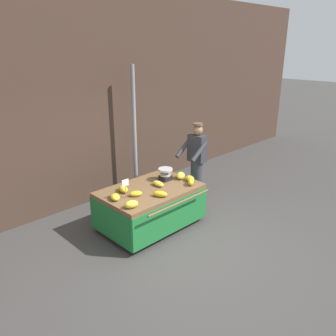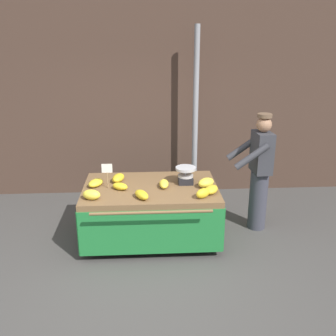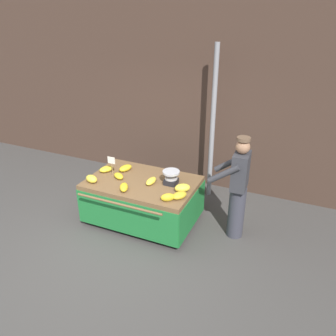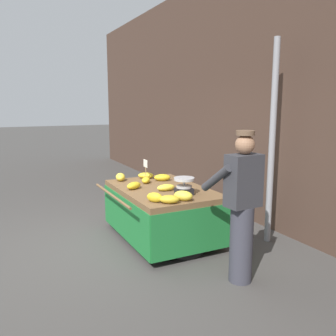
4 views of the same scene
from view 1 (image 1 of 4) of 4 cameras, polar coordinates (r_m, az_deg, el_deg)
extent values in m
plane|color=#423F3D|center=(5.93, 3.07, -13.43)|extent=(60.00, 60.00, 0.00)
cube|color=#473328|center=(7.28, -13.84, 11.00)|extent=(16.00, 0.24, 4.39)
cylinder|color=gray|center=(7.50, -5.64, 5.85)|extent=(0.09, 0.09, 2.89)
cube|color=brown|center=(6.27, -3.04, -3.74)|extent=(1.81, 1.18, 0.08)
cylinder|color=black|center=(5.99, -8.96, -9.37)|extent=(0.05, 0.70, 0.70)
cylinder|color=#B7B7BC|center=(5.97, -9.19, -9.46)|extent=(0.01, 0.13, 0.13)
cylinder|color=black|center=(6.95, 2.13, -4.79)|extent=(0.05, 0.70, 0.70)
cylinder|color=#B7B7BC|center=(6.97, 2.30, -4.71)|extent=(0.01, 0.13, 0.13)
cylinder|color=#4C4742|center=(6.79, -5.85, -5.51)|extent=(0.05, 0.05, 0.70)
cube|color=#1E7233|center=(6.03, 0.79, -8.32)|extent=(1.81, 0.02, 0.60)
cube|color=#1E7233|center=(6.83, -6.29, -4.92)|extent=(1.81, 0.02, 0.60)
cube|color=#1E7233|center=(5.93, -9.62, -9.18)|extent=(0.02, 1.18, 0.60)
cube|color=#1E7233|center=(6.99, 2.58, -4.20)|extent=(0.02, 1.18, 0.60)
cylinder|color=brown|center=(5.76, 2.09, -5.76)|extent=(1.45, 0.04, 0.04)
cube|color=black|center=(6.61, -0.44, -1.65)|extent=(0.20, 0.20, 0.09)
cylinder|color=#B7B7BC|center=(6.57, -0.44, -0.83)|extent=(0.02, 0.02, 0.11)
cylinder|color=#B7B7BC|center=(6.54, -0.44, -0.24)|extent=(0.28, 0.28, 0.03)
cylinder|color=#B7B7BC|center=(6.58, -0.44, -1.12)|extent=(0.21, 0.21, 0.03)
cylinder|color=#997A51|center=(5.87, -7.13, -3.99)|extent=(0.01, 0.01, 0.22)
cube|color=white|center=(5.80, -7.18, -2.47)|extent=(0.14, 0.01, 0.12)
ellipsoid|color=gold|center=(5.89, -1.31, -4.36)|extent=(0.24, 0.29, 0.10)
ellipsoid|color=gold|center=(6.13, -7.52, -3.50)|extent=(0.22, 0.29, 0.11)
ellipsoid|color=yellow|center=(6.33, -1.65, -2.64)|extent=(0.13, 0.27, 0.09)
ellipsoid|color=yellow|center=(5.86, -8.85, -4.79)|extent=(0.26, 0.30, 0.10)
ellipsoid|color=gold|center=(5.94, -5.41, -4.30)|extent=(0.26, 0.22, 0.09)
ellipsoid|color=gold|center=(6.56, 3.71, -1.78)|extent=(0.26, 0.30, 0.10)
ellipsoid|color=yellow|center=(5.53, -6.16, -6.06)|extent=(0.26, 0.21, 0.12)
ellipsoid|color=gold|center=(6.38, 3.86, -2.33)|extent=(0.24, 0.22, 0.12)
ellipsoid|color=yellow|center=(6.67, 2.12, -1.27)|extent=(0.30, 0.28, 0.13)
cylinder|color=#383842|center=(7.57, 4.76, -1.98)|extent=(0.26, 0.26, 0.88)
cube|color=#333338|center=(7.33, 4.93, 3.32)|extent=(0.25, 0.39, 0.58)
sphere|color=#9E7051|center=(7.23, 5.02, 6.32)|extent=(0.21, 0.21, 0.21)
cylinder|color=brown|center=(7.20, 5.05, 7.29)|extent=(0.20, 0.20, 0.05)
cylinder|color=#333338|center=(7.04, 5.22, 2.71)|extent=(0.48, 0.12, 0.37)
cylinder|color=#333338|center=(7.29, 2.60, 3.37)|extent=(0.48, 0.12, 0.37)
camera|label=2|loc=(3.81, 53.71, 3.99)|focal=41.55mm
camera|label=3|loc=(6.23, 48.86, 15.19)|focal=36.49mm
camera|label=4|loc=(8.73, 31.38, 8.73)|focal=38.16mm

